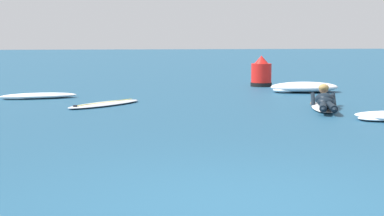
% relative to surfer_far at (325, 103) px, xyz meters
% --- Properties ---
extents(ground_plane, '(120.00, 120.00, 0.00)m').
position_rel_surfer_far_xyz_m(ground_plane, '(-3.38, 2.94, -0.14)').
color(ground_plane, navy).
extents(surfer_far, '(1.11, 2.45, 0.54)m').
position_rel_surfer_far_xyz_m(surfer_far, '(0.00, 0.00, 0.00)').
color(surfer_far, white).
rests_on(surfer_far, ground).
extents(drifting_surfboard, '(1.89, 1.95, 0.16)m').
position_rel_surfer_far_xyz_m(drifting_surfboard, '(-4.55, 1.39, -0.11)').
color(drifting_surfboard, silver).
rests_on(drifting_surfboard, ground).
extents(whitewater_front, '(1.91, 1.21, 0.28)m').
position_rel_surfer_far_xyz_m(whitewater_front, '(0.88, 3.96, -0.01)').
color(whitewater_front, white).
rests_on(whitewater_front, ground).
extents(whitewater_mid_left, '(1.91, 0.88, 0.14)m').
position_rel_surfer_far_xyz_m(whitewater_mid_left, '(-6.12, 3.21, -0.08)').
color(whitewater_mid_left, white).
rests_on(whitewater_mid_left, ground).
extents(channel_marker_buoy, '(0.65, 0.65, 0.94)m').
position_rel_surfer_far_xyz_m(channel_marker_buoy, '(0.23, 6.06, 0.23)').
color(channel_marker_buoy, red).
rests_on(channel_marker_buoy, ground).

